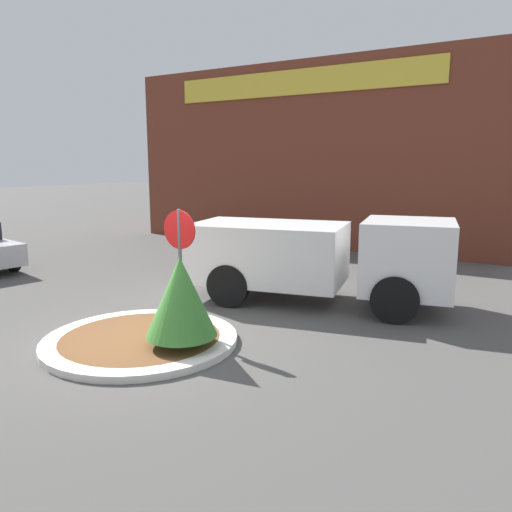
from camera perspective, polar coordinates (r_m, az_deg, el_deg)
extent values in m
plane|color=#514F4C|center=(9.27, -13.00, -9.67)|extent=(120.00, 120.00, 0.00)
cylinder|color=silver|center=(9.25, -13.02, -9.31)|extent=(3.44, 3.44, 0.12)
cylinder|color=brown|center=(9.25, -13.02, -9.30)|extent=(2.82, 2.82, 0.12)
cylinder|color=#4C4C51|center=(9.32, -8.62, -1.89)|extent=(0.07, 0.07, 2.35)
cylinder|color=#B71414|center=(9.19, -8.75, 2.98)|extent=(0.71, 0.03, 0.71)
cylinder|color=brown|center=(8.65, -8.45, -9.49)|extent=(0.08, 0.08, 0.17)
cone|color=#3D7F33|center=(8.42, -8.59, -4.61)|extent=(1.20, 1.20, 1.35)
cube|color=white|center=(11.15, 16.98, -0.05)|extent=(2.22, 2.34, 1.54)
cube|color=white|center=(11.70, 1.48, 0.44)|extent=(3.83, 2.77, 1.36)
cube|color=black|center=(11.11, 20.40, 1.12)|extent=(0.40, 1.77, 0.54)
cylinder|color=black|center=(12.25, 16.19, -2.54)|extent=(0.99, 0.42, 0.97)
cylinder|color=black|center=(10.37, 15.58, -4.84)|extent=(0.99, 0.42, 0.97)
cylinder|color=black|center=(12.92, 0.08, -1.46)|extent=(0.99, 0.42, 0.97)
cylinder|color=black|center=(11.15, -3.19, -3.40)|extent=(0.99, 0.42, 0.97)
cube|color=brown|center=(21.94, 8.28, 11.15)|extent=(15.04, 6.00, 6.93)
cube|color=gold|center=(19.41, 4.85, 19.21)|extent=(10.53, 0.08, 0.90)
cylinder|color=black|center=(16.53, -26.00, -0.46)|extent=(0.68, 0.32, 0.65)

